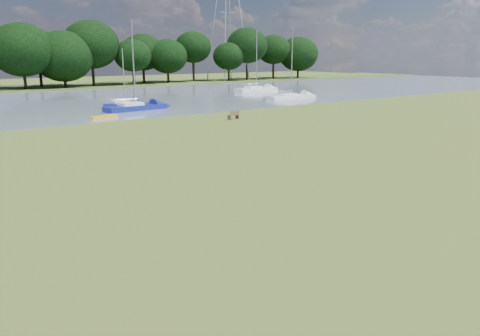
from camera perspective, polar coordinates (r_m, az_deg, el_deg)
ground at (r=22.00m, az=0.38°, el=-1.26°), size 220.00×220.00×0.00m
river at (r=60.51m, az=-24.90°, el=6.99°), size 220.00×40.00×0.10m
riverbank_bench at (r=42.36m, az=-0.76°, el=6.48°), size 1.34×0.66×0.80m
kayak at (r=44.54m, az=-16.24°, el=6.01°), size 2.70×1.25×0.26m
sailboat_1 at (r=74.79m, az=1.96°, el=9.69°), size 7.29×2.21×9.37m
sailboat_2 at (r=53.50m, az=-13.87°, el=7.63°), size 4.78×2.28×6.31m
sailboat_5 at (r=50.19m, az=-12.69°, el=7.44°), size 6.82×2.65×9.06m
sailboat_6 at (r=62.52m, az=6.18°, el=8.78°), size 6.82×2.51×9.21m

